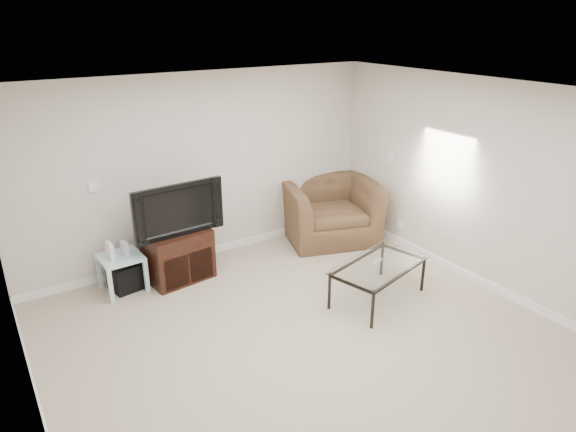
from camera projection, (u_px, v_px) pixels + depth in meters
floor at (310, 343)px, 5.27m from camera, size 5.00×5.00×0.00m
ceiling at (315, 96)px, 4.35m from camera, size 5.00×5.00×0.00m
wall_back at (203, 169)px, 6.77m from camera, size 5.00×0.02×2.50m
wall_left at (18, 308)px, 3.55m from camera, size 0.02×5.00×2.50m
wall_right at (485, 186)px, 6.07m from camera, size 0.02×5.00×2.50m
plate_back at (94, 187)px, 6.05m from camera, size 0.12×0.02×0.12m
plate_right_switch at (390, 157)px, 7.32m from camera, size 0.02×0.09×0.13m
plate_right_outlet at (399, 225)px, 7.43m from camera, size 0.02×0.08×0.12m
tv_stand at (178, 255)px, 6.45m from camera, size 0.84×0.63×0.64m
dvd_player at (178, 241)px, 6.34m from camera, size 0.46×0.35×0.06m
television at (175, 208)px, 6.19m from camera, size 1.07×0.27×0.66m
side_table at (123, 273)px, 6.21m from camera, size 0.50×0.50×0.46m
subwoofer at (125, 277)px, 6.26m from camera, size 0.39×0.39×0.34m
game_console at (110, 251)px, 6.01m from camera, size 0.06×0.16×0.21m
game_case at (125, 248)px, 6.11m from camera, size 0.07×0.14×0.18m
recliner at (330, 201)px, 7.56m from camera, size 1.54×1.24×1.16m
coffee_table at (378, 282)px, 6.00m from camera, size 1.31×0.94×0.46m
remote at (377, 261)px, 5.96m from camera, size 0.19×0.11×0.02m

